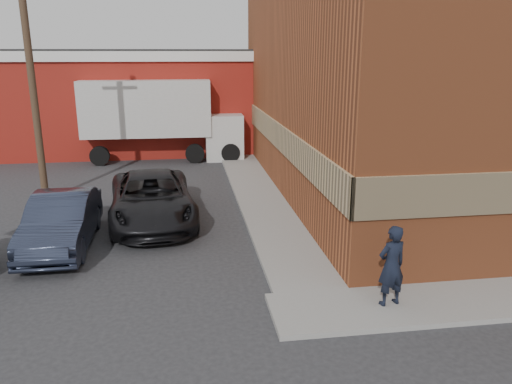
{
  "coord_description": "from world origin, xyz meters",
  "views": [
    {
      "loc": [
        -2.2,
        -10.22,
        5.46
      ],
      "look_at": [
        -0.21,
        3.38,
        1.59
      ],
      "focal_mm": 35.0,
      "sensor_mm": 36.0,
      "label": 1
    }
  ],
  "objects_px": {
    "man": "(392,266)",
    "sedan": "(62,221)",
    "brick_building": "(450,72)",
    "box_truck": "(163,114)",
    "warehouse": "(116,99)",
    "utility_pole": "(31,73)",
    "suv_a": "(152,198)"
  },
  "relations": [
    {
      "from": "brick_building",
      "to": "man",
      "type": "height_order",
      "value": "brick_building"
    },
    {
      "from": "suv_a",
      "to": "man",
      "type": "bearing_deg",
      "value": -56.4
    },
    {
      "from": "utility_pole",
      "to": "man",
      "type": "relative_size",
      "value": 4.95
    },
    {
      "from": "utility_pole",
      "to": "man",
      "type": "bearing_deg",
      "value": -45.72
    },
    {
      "from": "sedan",
      "to": "warehouse",
      "type": "bearing_deg",
      "value": 90.23
    },
    {
      "from": "utility_pole",
      "to": "box_truck",
      "type": "relative_size",
      "value": 1.07
    },
    {
      "from": "warehouse",
      "to": "man",
      "type": "bearing_deg",
      "value": -68.74
    },
    {
      "from": "warehouse",
      "to": "box_truck",
      "type": "relative_size",
      "value": 1.95
    },
    {
      "from": "utility_pole",
      "to": "sedan",
      "type": "distance_m",
      "value": 6.62
    },
    {
      "from": "brick_building",
      "to": "box_truck",
      "type": "distance_m",
      "value": 13.82
    },
    {
      "from": "brick_building",
      "to": "utility_pole",
      "type": "xyz_separation_m",
      "value": [
        -16.0,
        0.0,
        0.06
      ]
    },
    {
      "from": "brick_building",
      "to": "man",
      "type": "bearing_deg",
      "value": -122.9
    },
    {
      "from": "suv_a",
      "to": "warehouse",
      "type": "bearing_deg",
      "value": 95.54
    },
    {
      "from": "sedan",
      "to": "man",
      "type": "bearing_deg",
      "value": -32.24
    },
    {
      "from": "man",
      "to": "warehouse",
      "type": "bearing_deg",
      "value": -82.24
    },
    {
      "from": "utility_pole",
      "to": "brick_building",
      "type": "bearing_deg",
      "value": -0.02
    },
    {
      "from": "brick_building",
      "to": "warehouse",
      "type": "relative_size",
      "value": 1.12
    },
    {
      "from": "brick_building",
      "to": "box_truck",
      "type": "xyz_separation_m",
      "value": [
        -11.69,
        6.99,
        -2.31
      ]
    },
    {
      "from": "utility_pole",
      "to": "man",
      "type": "height_order",
      "value": "utility_pole"
    },
    {
      "from": "utility_pole",
      "to": "box_truck",
      "type": "distance_m",
      "value": 8.54
    },
    {
      "from": "suv_a",
      "to": "box_truck",
      "type": "height_order",
      "value": "box_truck"
    },
    {
      "from": "brick_building",
      "to": "warehouse",
      "type": "xyz_separation_m",
      "value": [
        -14.5,
        11.0,
        -1.87
      ]
    },
    {
      "from": "man",
      "to": "box_truck",
      "type": "distance_m",
      "value": 17.72
    },
    {
      "from": "brick_building",
      "to": "sedan",
      "type": "distance_m",
      "value": 15.61
    },
    {
      "from": "brick_building",
      "to": "box_truck",
      "type": "bearing_deg",
      "value": 149.13
    },
    {
      "from": "utility_pole",
      "to": "man",
      "type": "distance_m",
      "value": 14.27
    },
    {
      "from": "utility_pole",
      "to": "suv_a",
      "type": "height_order",
      "value": "utility_pole"
    },
    {
      "from": "box_truck",
      "to": "warehouse",
      "type": "bearing_deg",
      "value": 125.8
    },
    {
      "from": "warehouse",
      "to": "suv_a",
      "type": "bearing_deg",
      "value": -79.24
    },
    {
      "from": "man",
      "to": "sedan",
      "type": "xyz_separation_m",
      "value": [
        -7.89,
        4.86,
        -0.26
      ]
    },
    {
      "from": "man",
      "to": "sedan",
      "type": "bearing_deg",
      "value": -45.16
    },
    {
      "from": "man",
      "to": "sedan",
      "type": "distance_m",
      "value": 9.27
    }
  ]
}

